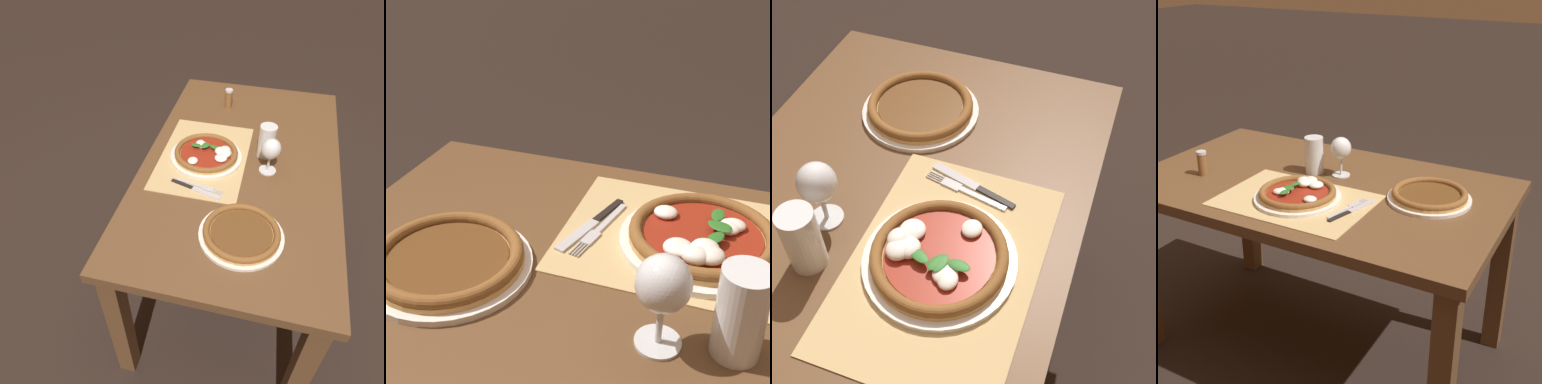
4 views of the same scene
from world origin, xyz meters
The scene contains 10 objects.
ground_plane centered at (0.00, 0.00, 0.00)m, with size 24.00×24.00×0.00m, color black.
dining_table centered at (0.00, 0.00, 0.63)m, with size 1.39×0.81×0.74m.
paper_placemat centered at (0.01, -0.16, 0.74)m, with size 0.53×0.36×0.00m, color tan.
pizza_near centered at (0.01, -0.15, 0.76)m, with size 0.31×0.31×0.05m.
pizza_far centered at (0.42, 0.06, 0.76)m, with size 0.29×0.29×0.04m.
wine_glass centered at (0.04, 0.11, 0.85)m, with size 0.08×0.08×0.16m.
pint_glass centered at (-0.07, 0.09, 0.81)m, with size 0.07×0.07×0.15m.
fork centered at (0.20, -0.14, 0.75)m, with size 0.06×0.20×0.00m.
knife centered at (0.22, -0.15, 0.75)m, with size 0.08×0.21×0.01m.
pepper_shaker centered at (-0.44, -0.14, 0.79)m, with size 0.04×0.04×0.10m.
Camera 4 is at (0.98, -1.55, 1.53)m, focal length 50.00 mm.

